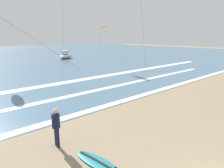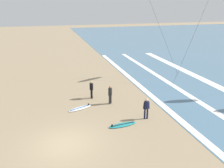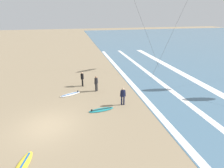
{
  "view_description": "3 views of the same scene",
  "coord_description": "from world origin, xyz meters",
  "px_view_note": "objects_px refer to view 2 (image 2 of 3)",
  "views": [
    {
      "loc": [
        -4.95,
        -0.72,
        4.33
      ],
      "look_at": [
        0.9,
        5.93,
        2.18
      ],
      "focal_mm": 31.65,
      "sensor_mm": 36.0,
      "label": 1
    },
    {
      "loc": [
        13.3,
        -0.72,
        8.25
      ],
      "look_at": [
        0.14,
        2.94,
        3.66
      ],
      "focal_mm": 39.31,
      "sensor_mm": 36.0,
      "label": 2
    },
    {
      "loc": [
        11.65,
        2.11,
        7.56
      ],
      "look_at": [
        -1.35,
        5.04,
        2.25
      ],
      "focal_mm": 29.12,
      "sensor_mm": 36.0,
      "label": 3
    }
  ],
  "objects_px": {
    "surfboard_right_spare": "(80,108)",
    "surfer_left_near": "(91,88)",
    "surfer_right_near": "(110,93)",
    "surfer_background_far": "(146,107)",
    "surfboard_left_pile": "(123,125)"
  },
  "relations": [
    {
      "from": "surfer_background_far",
      "to": "surfboard_right_spare",
      "type": "relative_size",
      "value": 0.74
    },
    {
      "from": "surfer_left_near",
      "to": "surfer_background_far",
      "type": "bearing_deg",
      "value": 31.25
    },
    {
      "from": "surfer_left_near",
      "to": "surfer_right_near",
      "type": "distance_m",
      "value": 2.1
    },
    {
      "from": "surfer_left_near",
      "to": "surfboard_left_pile",
      "type": "xyz_separation_m",
      "value": [
        5.64,
        1.11,
        -0.91
      ]
    },
    {
      "from": "surfer_right_near",
      "to": "surfer_background_far",
      "type": "xyz_separation_m",
      "value": [
        3.43,
        1.82,
        0.0
      ]
    },
    {
      "from": "surfboard_right_spare",
      "to": "surfer_left_near",
      "type": "bearing_deg",
      "value": 145.98
    },
    {
      "from": "surfer_right_near",
      "to": "surfboard_right_spare",
      "type": "relative_size",
      "value": 0.74
    },
    {
      "from": "surfer_left_near",
      "to": "surfer_background_far",
      "type": "xyz_separation_m",
      "value": [
        5.1,
        3.09,
        0.0
      ]
    },
    {
      "from": "surfboard_right_spare",
      "to": "surfboard_left_pile",
      "type": "distance_m",
      "value": 4.39
    },
    {
      "from": "surfboard_right_spare",
      "to": "surfboard_left_pile",
      "type": "relative_size",
      "value": 1.0
    },
    {
      "from": "surfer_right_near",
      "to": "surfboard_right_spare",
      "type": "bearing_deg",
      "value": -82.57
    },
    {
      "from": "surfer_left_near",
      "to": "surfboard_left_pile",
      "type": "bearing_deg",
      "value": 11.11
    },
    {
      "from": "surfer_background_far",
      "to": "surfer_right_near",
      "type": "bearing_deg",
      "value": -152.15
    },
    {
      "from": "surfer_left_near",
      "to": "surfboard_right_spare",
      "type": "xyz_separation_m",
      "value": [
        2.01,
        -1.36,
        -0.91
      ]
    },
    {
      "from": "surfer_right_near",
      "to": "surfer_background_far",
      "type": "bearing_deg",
      "value": 27.85
    }
  ]
}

